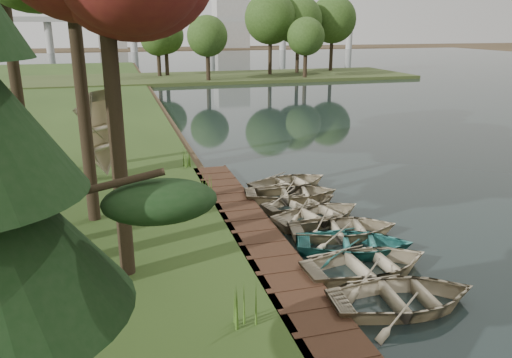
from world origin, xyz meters
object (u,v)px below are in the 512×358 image
object	(u,v)px
rowboat_0	(405,294)
stored_rowboat	(105,167)
rowboat_2	(355,242)
rowboat_1	(368,261)
boardwalk	(254,234)

from	to	relation	value
rowboat_0	stored_rowboat	world-z (taller)	stored_rowboat
rowboat_0	stored_rowboat	distance (m)	15.03
stored_rowboat	rowboat_2	bearing A→B (deg)	-105.98
rowboat_1	rowboat_2	size ratio (longest dim) A/B	1.05
boardwalk	rowboat_0	xyz separation A→B (m)	(2.44, -5.28, 0.30)
rowboat_1	stored_rowboat	size ratio (longest dim) A/B	0.99
rowboat_0	rowboat_2	world-z (taller)	rowboat_0
rowboat_1	rowboat_0	bearing A→B (deg)	178.58
rowboat_0	boardwalk	bearing A→B (deg)	29.42
stored_rowboat	rowboat_0	bearing A→B (deg)	-114.25
boardwalk	rowboat_2	world-z (taller)	rowboat_2
rowboat_0	rowboat_2	size ratio (longest dim) A/B	1.06
rowboat_0	rowboat_1	xyz separation A→B (m)	(-0.02, 1.87, -0.00)
rowboat_0	rowboat_2	distance (m)	3.26
rowboat_0	rowboat_1	world-z (taller)	rowboat_0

